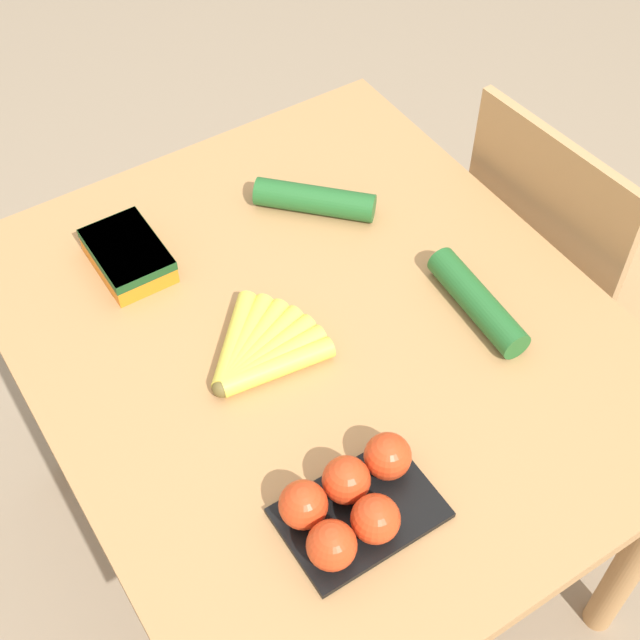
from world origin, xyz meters
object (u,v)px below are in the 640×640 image
tomato_pack (351,502)px  cucumber_near (315,200)px  chair (564,274)px  cucumber_far (477,302)px  banana_bunch (258,352)px  carrot_bag (128,254)px

tomato_pack → cucumber_near: tomato_pack is taller
chair → cucumber_far: 0.51m
chair → banana_bunch: (0.03, -0.76, 0.28)m
carrot_bag → banana_bunch: bearing=16.0°
banana_bunch → cucumber_far: bearing=72.6°
cucumber_near → chair: bearing=66.2°
banana_bunch → carrot_bag: 0.31m
chair → cucumber_near: 0.61m
banana_bunch → tomato_pack: (0.31, -0.03, 0.02)m
tomato_pack → cucumber_near: bearing=152.1°
banana_bunch → carrot_bag: carrot_bag is taller
tomato_pack → carrot_bag: bearing=-174.9°
banana_bunch → cucumber_near: 0.36m
carrot_bag → cucumber_far: size_ratio=0.73×
carrot_bag → cucumber_near: bearing=80.9°
chair → cucumber_near: size_ratio=4.61×
cucumber_near → cucumber_far: (0.35, 0.09, 0.00)m
cucumber_far → carrot_bag: bearing=-132.9°
banana_bunch → tomato_pack: tomato_pack is taller
cucumber_near → cucumber_far: bearing=14.7°
chair → tomato_pack: chair is taller
banana_bunch → carrot_bag: (-0.30, -0.09, 0.01)m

